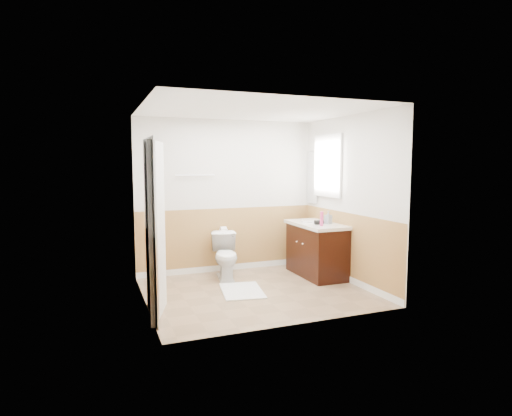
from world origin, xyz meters
name	(u,v)px	position (x,y,z in m)	size (l,w,h in m)	color
floor	(256,291)	(0.00, 0.00, 0.00)	(3.00, 3.00, 0.00)	#8C7051
ceiling	(256,110)	(0.00, 0.00, 2.50)	(3.00, 3.00, 0.00)	white
wall_back	(227,196)	(0.00, 1.30, 1.25)	(3.00, 3.00, 0.00)	silver
wall_front	(299,213)	(0.00, -1.30, 1.25)	(3.00, 3.00, 0.00)	silver
wall_left	(143,207)	(-1.50, 0.00, 1.25)	(3.00, 3.00, 0.00)	silver
wall_right	(349,199)	(1.50, 0.00, 1.25)	(3.00, 3.00, 0.00)	silver
wainscot_back	(228,241)	(0.00, 1.29, 0.50)	(3.00, 3.00, 0.00)	tan
wainscot_front	(298,280)	(0.00, -1.29, 0.50)	(3.00, 3.00, 0.00)	tan
wainscot_left	(146,266)	(-1.49, 0.00, 0.50)	(2.60, 2.60, 0.00)	tan
wainscot_right	(347,249)	(1.49, 0.00, 0.50)	(2.60, 2.60, 0.00)	tan
toilet	(226,256)	(-0.18, 0.82, 0.35)	(0.39, 0.69, 0.71)	white
bath_mat	(242,291)	(-0.18, 0.07, 0.01)	(0.55, 0.80, 0.02)	white
vanity_cabinet	(317,251)	(1.21, 0.45, 0.40)	(0.55, 1.10, 0.80)	black
vanity_knob_left	(303,244)	(0.91, 0.35, 0.55)	(0.03, 0.03, 0.03)	silver
vanity_knob_right	(297,242)	(0.91, 0.55, 0.55)	(0.03, 0.03, 0.03)	silver
countertop	(316,225)	(1.20, 0.45, 0.83)	(0.60, 1.15, 0.05)	white
sink_basin	(312,221)	(1.21, 0.60, 0.86)	(0.36, 0.36, 0.02)	white
faucet	(322,217)	(1.39, 0.60, 0.92)	(0.02, 0.02, 0.14)	silver
lotion_bottle	(322,219)	(1.11, 0.13, 0.96)	(0.05, 0.05, 0.22)	#DD397E
soap_dispenser	(328,217)	(1.33, 0.31, 0.95)	(0.09, 0.09, 0.20)	#8C959D
hair_dryer_body	(319,222)	(1.16, 0.30, 0.89)	(0.07, 0.07, 0.14)	black
hair_dryer_handle	(316,224)	(1.13, 0.33, 0.86)	(0.03, 0.03, 0.07)	black
mirror_panel	(312,177)	(1.48, 1.10, 1.55)	(0.02, 0.35, 0.90)	silver
window_frame	(327,166)	(1.47, 0.59, 1.75)	(0.04, 0.80, 1.00)	white
window_glass	(328,166)	(1.49, 0.59, 1.75)	(0.01, 0.70, 0.90)	white
door	(157,230)	(-1.40, -0.45, 1.02)	(0.05, 0.80, 2.04)	white
door_frame	(151,229)	(-1.48, -0.45, 1.03)	(0.02, 0.92, 2.10)	white
door_knob	(159,231)	(-1.34, -0.12, 0.95)	(0.06, 0.06, 0.06)	silver
towel_bar	(195,175)	(-0.55, 1.25, 1.60)	(0.02, 0.02, 0.62)	silver
tp_holder_bar	(223,230)	(-0.10, 1.23, 0.70)	(0.02, 0.02, 0.14)	silver
tp_roll	(223,230)	(-0.10, 1.23, 0.70)	(0.11, 0.11, 0.10)	white
tp_sheet	(223,236)	(-0.10, 1.23, 0.59)	(0.10, 0.01, 0.16)	white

